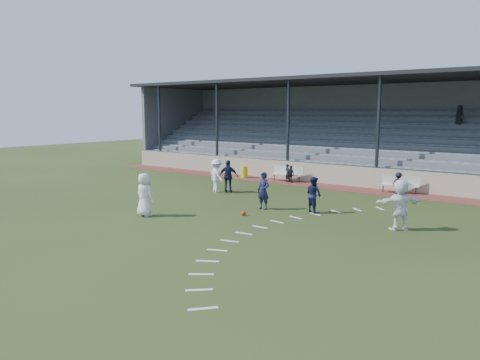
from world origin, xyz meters
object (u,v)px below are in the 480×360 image
Objects in this scene: trash_bin at (244,172)px; player_navy_lead at (263,191)px; football at (243,213)px; bench_right at (400,183)px; player_white_lead at (144,195)px; bench_left at (288,172)px.

player_navy_lead is at bearing -48.53° from trash_bin.
football is at bearing -53.67° from trash_bin.
player_navy_lead is (-0.05, 1.60, 0.75)m from football.
player_navy_lead is at bearing -128.00° from bench_right.
bench_right is at bearing 67.51° from player_navy_lead.
player_navy_lead is at bearing -126.74° from player_white_lead.
bench_right is (7.18, -0.02, 0.00)m from bench_left.
player_navy_lead reaches higher than trash_bin.
bench_right is at bearing -118.37° from player_white_lead.
player_white_lead is 1.08× the size of player_navy_lead.
bench_left is at bearing 110.64° from football.
player_navy_lead reaches higher than football.
bench_right is 1.10× the size of player_white_lead.
bench_left is 10.04× the size of football.
player_white_lead is at bearing -98.11° from bench_left.
trash_bin is 0.45× the size of player_navy_lead.
bench_left is 7.18m from bench_right.
player_navy_lead is (6.73, -7.61, 0.45)m from trash_bin.
bench_left reaches higher than football.
player_white_lead is at bearing -133.08° from bench_right.
football is 0.11× the size of player_white_lead.
bench_left is at bearing 115.90° from player_navy_lead.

